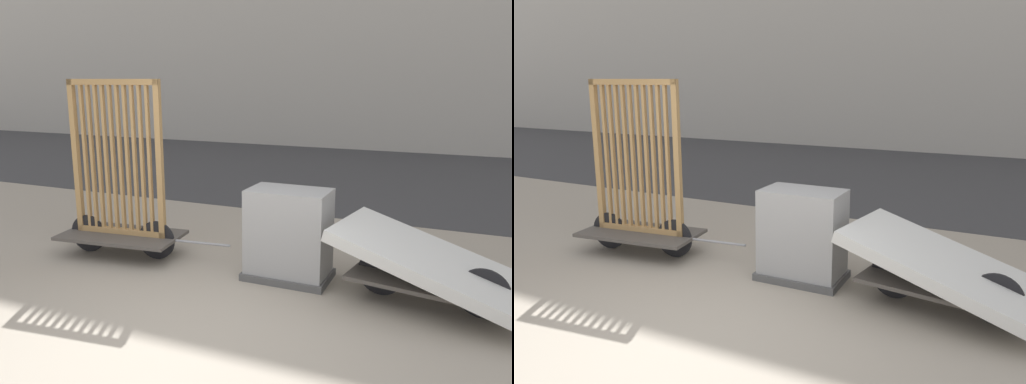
% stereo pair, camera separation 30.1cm
% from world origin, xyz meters
% --- Properties ---
extents(ground_plane, '(60.00, 60.00, 0.00)m').
position_xyz_m(ground_plane, '(0.00, 0.00, 0.00)').
color(ground_plane, gray).
extents(road_strip, '(56.00, 8.09, 0.01)m').
position_xyz_m(road_strip, '(0.00, 8.33, 0.00)').
color(road_strip, '#38383A').
rests_on(road_strip, ground_plane).
extents(bike_cart_with_bedframe, '(2.23, 0.94, 2.18)m').
position_xyz_m(bike_cart_with_bedframe, '(-1.83, 1.55, 0.74)').
color(bike_cart_with_bedframe, '#4C4742').
rests_on(bike_cart_with_bedframe, ground_plane).
extents(bike_cart_with_mattress, '(2.43, 1.35, 0.76)m').
position_xyz_m(bike_cart_with_mattress, '(1.84, 1.55, 0.42)').
color(bike_cart_with_mattress, '#4C4742').
rests_on(bike_cart_with_mattress, ground_plane).
extents(utility_cabinet, '(0.94, 0.60, 1.01)m').
position_xyz_m(utility_cabinet, '(0.34, 1.67, 0.47)').
color(utility_cabinet, '#4C4C4C').
rests_on(utility_cabinet, ground_plane).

